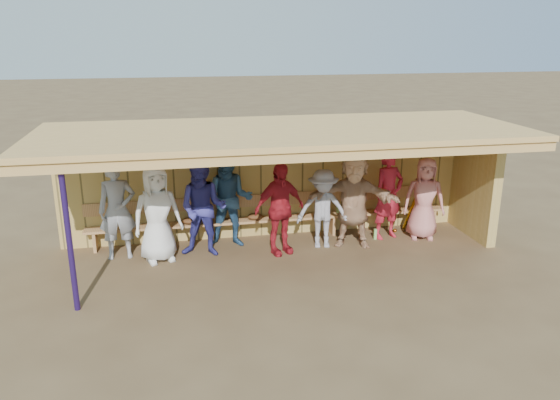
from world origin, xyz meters
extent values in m
plane|color=brown|center=(0.00, 0.00, 0.00)|extent=(90.00, 90.00, 0.00)
imported|color=#919399|center=(-3.08, 0.63, 0.95)|extent=(0.72, 0.50, 1.90)
imported|color=white|center=(-2.34, 0.33, 0.93)|extent=(1.05, 0.84, 1.87)
imported|color=#2F5882|center=(-0.93, 0.81, 0.97)|extent=(1.08, 0.92, 1.94)
imported|color=#AC1B26|center=(-0.03, 0.24, 0.91)|extent=(1.15, 0.77, 1.82)
imported|color=#94939B|center=(0.88, 0.39, 0.80)|extent=(1.12, 0.76, 1.61)
imported|color=tan|center=(1.50, 0.34, 0.97)|extent=(1.89, 1.14, 1.95)
imported|color=#B01C2C|center=(2.35, 0.62, 0.94)|extent=(0.78, 0.62, 1.89)
imported|color=tan|center=(3.08, 0.46, 0.86)|extent=(0.96, 0.77, 1.72)
imported|color=#33338C|center=(-1.48, 0.43, 0.95)|extent=(1.08, 0.94, 1.90)
cube|color=tan|center=(0.00, 1.35, 1.20)|extent=(8.60, 0.20, 2.40)
cube|color=tan|center=(4.20, 0.45, 1.20)|extent=(0.20, 1.62, 2.40)
cube|color=tan|center=(0.00, 0.00, 2.45)|extent=(8.80, 3.20, 0.10)
cube|color=tan|center=(0.00, -1.50, 2.32)|extent=(8.80, 0.10, 0.18)
cube|color=tan|center=(-3.80, 0.00, 2.31)|extent=(0.08, 3.00, 0.16)
cube|color=tan|center=(-2.85, 0.00, 2.31)|extent=(0.08, 3.00, 0.16)
cube|color=tan|center=(-1.90, 0.00, 2.31)|extent=(0.08, 3.00, 0.16)
cube|color=tan|center=(-0.95, 0.00, 2.31)|extent=(0.08, 3.00, 0.16)
cube|color=tan|center=(0.00, 0.00, 2.31)|extent=(0.08, 3.00, 0.16)
cube|color=tan|center=(0.95, 0.00, 2.31)|extent=(0.08, 3.00, 0.16)
cube|color=tan|center=(1.90, 0.00, 2.31)|extent=(0.08, 3.00, 0.16)
cube|color=tan|center=(2.85, 0.00, 2.31)|extent=(0.08, 3.00, 0.16)
cube|color=tan|center=(3.80, 0.00, 2.31)|extent=(0.08, 3.00, 0.16)
cylinder|color=navy|center=(-3.60, -1.40, 1.20)|extent=(0.09, 0.09, 2.40)
cube|color=tan|center=(0.00, 1.06, 0.42)|extent=(7.60, 0.32, 0.05)
cube|color=tan|center=(0.00, 1.22, 0.80)|extent=(7.60, 0.04, 0.26)
cube|color=tan|center=(-3.60, 1.06, 0.20)|extent=(0.06, 0.29, 0.40)
cube|color=tan|center=(-1.29, 1.06, 0.20)|extent=(0.06, 0.29, 0.40)
cube|color=tan|center=(1.29, 1.06, 0.20)|extent=(0.06, 0.29, 0.40)
cube|color=tan|center=(3.60, 1.06, 0.20)|extent=(0.06, 0.29, 0.40)
cylinder|color=gold|center=(2.97, 0.86, 0.40)|extent=(0.13, 0.41, 0.80)
sphere|color=orange|center=(2.66, 0.86, 0.04)|extent=(0.08, 0.08, 0.08)
ellipsoid|color=#593319|center=(-1.65, 1.01, 0.52)|extent=(0.30, 0.24, 0.14)
ellipsoid|color=#593319|center=(-1.73, 1.01, 0.52)|extent=(0.30, 0.24, 0.14)
ellipsoid|color=#593319|center=(-0.39, 1.01, 0.52)|extent=(0.30, 0.24, 0.14)
cylinder|color=#A3D068|center=(1.42, 1.11, 0.56)|extent=(0.07, 0.07, 0.22)
cylinder|color=orange|center=(1.78, 1.11, 0.56)|extent=(0.07, 0.07, 0.22)
cylinder|color=#8CD168|center=(2.09, 0.56, 0.11)|extent=(0.07, 0.07, 0.22)
camera|label=1|loc=(-2.00, -9.55, 4.17)|focal=35.00mm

